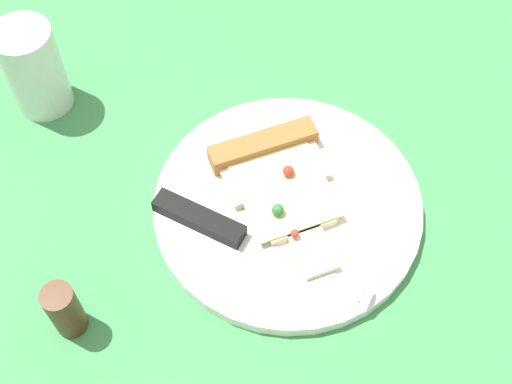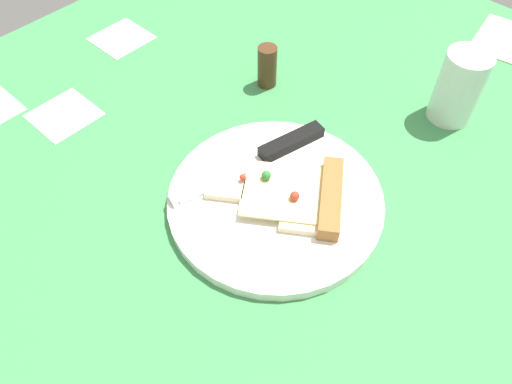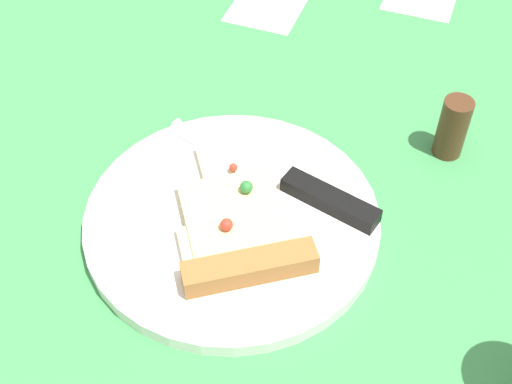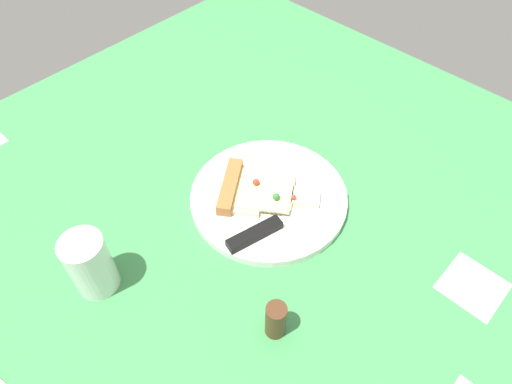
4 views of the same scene
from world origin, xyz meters
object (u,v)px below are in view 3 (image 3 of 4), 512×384
object	(u,v)px
knife	(290,181)
pepper_shaker	(453,128)
plate	(232,221)
pizza_slice	(238,231)

from	to	relation	value
knife	pepper_shaker	size ratio (longest dim) A/B	3.45
plate	knife	bearing A→B (deg)	54.76
knife	pepper_shaker	xyz separation A→B (cm)	(13.62, 11.77, 1.29)
pizza_slice	pepper_shaker	bearing A→B (deg)	16.18
plate	knife	world-z (taller)	knife
plate	pepper_shaker	distance (cm)	24.80
pizza_slice	knife	world-z (taller)	pizza_slice
pizza_slice	pepper_shaker	xyz separation A→B (cm)	(16.06, 19.48, 1.10)
pizza_slice	pepper_shaker	distance (cm)	25.27
plate	pizza_slice	distance (cm)	3.04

